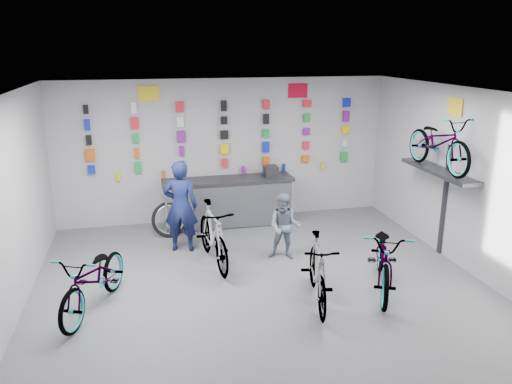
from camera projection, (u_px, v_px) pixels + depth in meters
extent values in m
plane|color=#515256|center=(271.00, 306.00, 7.24)|extent=(8.00, 8.00, 0.00)
plane|color=white|center=(273.00, 97.00, 6.39)|extent=(8.00, 8.00, 0.00)
plane|color=#B3B3B6|center=(224.00, 151.00, 10.55)|extent=(7.00, 0.00, 7.00)
plane|color=#B3B3B6|center=(495.00, 192.00, 7.57)|extent=(0.00, 8.00, 8.00)
cube|color=black|center=(228.00, 204.00, 10.43)|extent=(2.60, 0.60, 0.90)
cube|color=silver|center=(231.00, 207.00, 10.14)|extent=(2.60, 0.02, 0.90)
cube|color=silver|center=(166.00, 212.00, 9.86)|extent=(0.04, 0.04, 0.96)
cube|color=silver|center=(292.00, 203.00, 10.42)|extent=(0.04, 0.04, 0.96)
cube|color=black|center=(228.00, 180.00, 10.28)|extent=(2.70, 0.66, 0.06)
cube|color=#0F20BA|center=(92.00, 170.00, 9.97)|extent=(0.14, 0.06, 0.17)
cube|color=#189338|center=(138.00, 167.00, 10.17)|extent=(0.13, 0.06, 0.23)
cube|color=#0F20BA|center=(182.00, 165.00, 10.36)|extent=(0.10, 0.06, 0.17)
cube|color=red|center=(225.00, 163.00, 10.55)|extent=(0.12, 0.06, 0.18)
cube|color=#E04F0F|center=(266.00, 161.00, 10.75)|extent=(0.14, 0.06, 0.18)
cube|color=#E04F0F|center=(306.00, 159.00, 10.94)|extent=(0.16, 0.06, 0.14)
cube|color=#189338|center=(344.00, 157.00, 11.14)|extent=(0.16, 0.06, 0.20)
cube|color=#E04F0F|center=(90.00, 155.00, 9.89)|extent=(0.18, 0.06, 0.23)
cube|color=#E04F0F|center=(137.00, 153.00, 10.08)|extent=(0.09, 0.06, 0.20)
cube|color=#79178A|center=(181.00, 151.00, 10.28)|extent=(0.09, 0.06, 0.20)
cube|color=#ECD701|center=(225.00, 149.00, 10.47)|extent=(0.16, 0.06, 0.21)
cube|color=#0F20BA|center=(266.00, 147.00, 10.66)|extent=(0.14, 0.06, 0.23)
cube|color=red|center=(306.00, 145.00, 10.86)|extent=(0.13, 0.06, 0.16)
cube|color=silver|center=(345.00, 143.00, 11.05)|extent=(0.09, 0.06, 0.14)
cube|color=black|center=(89.00, 140.00, 9.80)|extent=(0.10, 0.06, 0.19)
cube|color=#189338|center=(136.00, 138.00, 10.00)|extent=(0.12, 0.06, 0.18)
cube|color=#79178A|center=(181.00, 136.00, 10.19)|extent=(0.17, 0.06, 0.23)
cube|color=black|center=(224.00, 135.00, 10.38)|extent=(0.16, 0.06, 0.18)
cube|color=#189338|center=(266.00, 133.00, 10.58)|extent=(0.13, 0.06, 0.18)
cube|color=#79178A|center=(306.00, 131.00, 10.77)|extent=(0.15, 0.06, 0.14)
cube|color=#ECD701|center=(345.00, 130.00, 10.97)|extent=(0.17, 0.06, 0.16)
cube|color=#0F20BA|center=(87.00, 125.00, 9.72)|extent=(0.10, 0.06, 0.22)
cube|color=red|center=(135.00, 123.00, 9.91)|extent=(0.16, 0.06, 0.23)
cube|color=silver|center=(180.00, 122.00, 10.11)|extent=(0.14, 0.06, 0.21)
cube|color=black|center=(224.00, 120.00, 10.30)|extent=(0.13, 0.06, 0.16)
cube|color=black|center=(266.00, 119.00, 10.49)|extent=(0.12, 0.06, 0.21)
cube|color=#189338|center=(307.00, 118.00, 10.69)|extent=(0.13, 0.06, 0.16)
cube|color=#79178A|center=(346.00, 116.00, 10.88)|extent=(0.14, 0.06, 0.23)
cube|color=black|center=(86.00, 109.00, 9.63)|extent=(0.09, 0.06, 0.18)
cube|color=silver|center=(134.00, 108.00, 9.83)|extent=(0.11, 0.06, 0.22)
cube|color=red|center=(180.00, 107.00, 10.02)|extent=(0.16, 0.06, 0.21)
cube|color=black|center=(224.00, 106.00, 10.21)|extent=(0.11, 0.06, 0.22)
cube|color=red|center=(266.00, 105.00, 10.41)|extent=(0.14, 0.06, 0.20)
cube|color=red|center=(307.00, 103.00, 10.60)|extent=(0.18, 0.06, 0.15)
cube|color=#0F20BA|center=(347.00, 102.00, 10.80)|extent=(0.17, 0.06, 0.19)
cylinder|color=#ECD701|center=(118.00, 177.00, 10.11)|extent=(0.07, 0.07, 0.16)
cylinder|color=#E04F0F|center=(163.00, 174.00, 10.30)|extent=(0.07, 0.07, 0.16)
cylinder|color=#79178A|center=(244.00, 170.00, 10.67)|extent=(0.07, 0.07, 0.16)
cylinder|color=#0F20BA|center=(284.00, 168.00, 10.86)|extent=(0.07, 0.07, 0.16)
cylinder|color=#ECD701|center=(323.00, 165.00, 11.06)|extent=(0.07, 0.07, 0.16)
cube|color=#333338|center=(439.00, 171.00, 8.63)|extent=(0.38, 1.90, 0.06)
cube|color=#333338|center=(445.00, 201.00, 8.83)|extent=(0.04, 0.10, 2.00)
cube|color=yellow|center=(148.00, 94.00, 9.86)|extent=(0.42, 0.02, 0.30)
cube|color=red|center=(298.00, 91.00, 10.53)|extent=(0.42, 0.02, 0.30)
cube|color=yellow|center=(455.00, 107.00, 8.36)|extent=(0.02, 0.40, 0.30)
imported|color=gray|center=(94.00, 279.00, 7.01)|extent=(1.30, 1.93, 0.96)
imported|color=gray|center=(318.00, 271.00, 7.22)|extent=(0.82, 1.73, 1.00)
imported|color=gray|center=(384.00, 257.00, 7.63)|extent=(1.45, 2.11, 1.05)
imported|color=gray|center=(213.00, 235.00, 8.50)|extent=(0.71, 1.84, 1.08)
imported|color=gray|center=(439.00, 142.00, 8.48)|extent=(0.63, 1.80, 0.95)
imported|color=#131C48|center=(181.00, 206.00, 9.01)|extent=(0.70, 0.55, 1.69)
imported|color=slate|center=(285.00, 227.00, 8.72)|extent=(0.70, 0.63, 1.19)
torus|color=black|center=(170.00, 220.00, 9.83)|extent=(0.73, 0.33, 0.70)
torus|color=silver|center=(170.00, 220.00, 9.83)|extent=(0.59, 0.24, 0.56)
cube|color=black|center=(271.00, 171.00, 10.43)|extent=(0.28, 0.30, 0.22)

